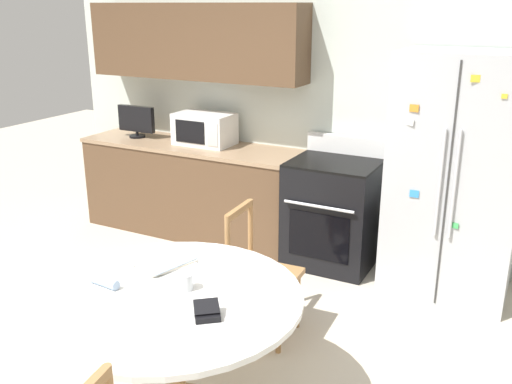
% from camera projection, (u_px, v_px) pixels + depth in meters
% --- Properties ---
extents(back_wall, '(5.20, 0.44, 2.60)m').
position_uv_depth(back_wall, '(281.00, 88.00, 5.16)').
color(back_wall, silver).
rests_on(back_wall, ground_plane).
extents(kitchen_counter, '(2.20, 0.64, 0.90)m').
position_uv_depth(kitchen_counter, '(192.00, 188.00, 5.58)').
color(kitchen_counter, brown).
rests_on(kitchen_counter, ground_plane).
extents(refrigerator, '(0.93, 0.74, 1.86)m').
position_uv_depth(refrigerator, '(456.00, 177.00, 4.29)').
color(refrigerator, '#B2B5BA').
rests_on(refrigerator, ground_plane).
extents(oven_range, '(0.73, 0.68, 1.08)m').
position_uv_depth(oven_range, '(333.00, 212.00, 4.90)').
color(oven_range, black).
rests_on(oven_range, ground_plane).
extents(microwave, '(0.54, 0.35, 0.30)m').
position_uv_depth(microwave, '(205.00, 129.00, 5.37)').
color(microwave, white).
rests_on(microwave, kitchen_counter).
extents(countertop_tv, '(0.41, 0.16, 0.31)m').
position_uv_depth(countertop_tv, '(136.00, 120.00, 5.65)').
color(countertop_tv, black).
rests_on(countertop_tv, kitchen_counter).
extents(dining_table, '(1.36, 1.36, 0.76)m').
position_uv_depth(dining_table, '(172.00, 316.00, 2.96)').
color(dining_table, white).
rests_on(dining_table, ground_plane).
extents(dining_chair_far, '(0.44, 0.44, 0.90)m').
position_uv_depth(dining_chair_far, '(261.00, 276.00, 3.83)').
color(dining_chair_far, '#9E7042').
rests_on(dining_chair_far, ground_plane).
extents(candle_glass, '(0.08, 0.08, 0.09)m').
position_uv_depth(candle_glass, '(186.00, 283.00, 2.96)').
color(candle_glass, silver).
rests_on(candle_glass, dining_table).
extents(folded_napkin, '(0.18, 0.07, 0.05)m').
position_uv_depth(folded_napkin, '(104.00, 282.00, 2.99)').
color(folded_napkin, '#A3BCDB').
rests_on(folded_napkin, dining_table).
extents(wallet, '(0.17, 0.17, 0.07)m').
position_uv_depth(wallet, '(207.00, 312.00, 2.70)').
color(wallet, black).
rests_on(wallet, dining_table).
extents(mail_stack, '(0.33, 0.36, 0.02)m').
position_uv_depth(mail_stack, '(165.00, 262.00, 3.25)').
color(mail_stack, white).
rests_on(mail_stack, dining_table).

